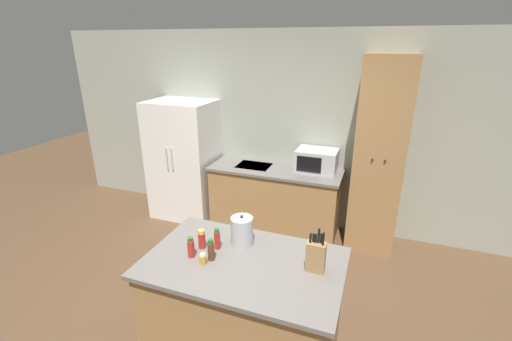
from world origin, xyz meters
name	(u,v)px	position (x,y,z in m)	size (l,w,h in m)	color
ground_plane	(223,338)	(0.00, 0.00, 0.00)	(14.00, 14.00, 0.00)	brown
wall_back	(295,132)	(0.00, 2.33, 1.30)	(7.20, 0.06, 2.60)	#9EA393
refrigerator	(184,160)	(-1.52, 1.96, 0.84)	(0.90, 0.71, 1.69)	white
back_counter	(275,198)	(-0.15, 1.99, 0.44)	(1.73, 0.66, 0.88)	#9E7547
pantry_cabinet	(379,157)	(1.10, 2.04, 1.16)	(0.56, 0.53, 2.33)	#9E7547
kitchen_island	(244,311)	(0.25, -0.11, 0.47)	(1.45, 0.90, 0.94)	#9E7547
microwave	(317,160)	(0.36, 2.09, 1.02)	(0.51, 0.39, 0.28)	#B2B5B7
knife_block	(316,256)	(0.76, -0.03, 1.05)	(0.13, 0.08, 0.33)	#9E7547
spice_bottle_tall_dark	(217,239)	(0.00, -0.03, 1.02)	(0.05, 0.05, 0.17)	#B2281E
spice_bottle_short_red	(191,248)	(-0.13, -0.19, 1.01)	(0.05, 0.05, 0.16)	#B2281E
spice_bottle_amber_oil	(203,259)	(-0.01, -0.24, 0.97)	(0.05, 0.05, 0.08)	gold
spice_bottle_green_herb	(211,250)	(0.02, -0.17, 1.02)	(0.05, 0.05, 0.17)	#563319
spice_bottle_pale_salt	(202,240)	(-0.12, -0.06, 1.01)	(0.06, 0.06, 0.15)	#B2281E
kettle	(242,231)	(0.15, 0.10, 1.05)	(0.18, 0.18, 0.25)	#B2B5B7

